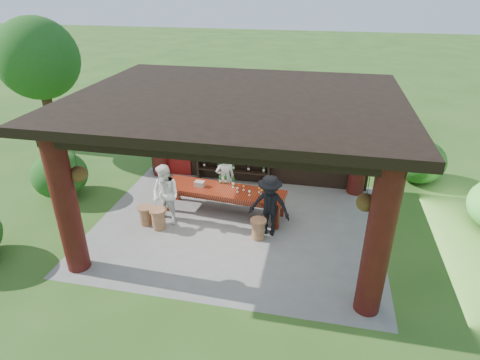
% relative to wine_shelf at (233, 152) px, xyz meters
% --- Properties ---
extents(ground, '(90.00, 90.00, 0.00)m').
position_rel_wine_shelf_xyz_m(ground, '(0.64, -2.45, -1.04)').
color(ground, '#2D5119').
rests_on(ground, ground).
extents(pavilion, '(7.50, 6.00, 3.60)m').
position_rel_wine_shelf_xyz_m(pavilion, '(0.63, -2.02, 1.09)').
color(pavilion, slate).
rests_on(pavilion, ground).
extents(wine_shelf, '(2.34, 0.36, 2.06)m').
position_rel_wine_shelf_xyz_m(wine_shelf, '(0.00, 0.00, 0.00)').
color(wine_shelf, black).
rests_on(wine_shelf, ground).
extents(tasting_table, '(3.43, 1.17, 0.75)m').
position_rel_wine_shelf_xyz_m(tasting_table, '(0.16, -1.91, -0.40)').
color(tasting_table, '#5A110C').
rests_on(tasting_table, ground).
extents(stool_near_left, '(0.43, 0.43, 0.57)m').
position_rel_wine_shelf_xyz_m(stool_near_left, '(-1.33, -3.00, -0.73)').
color(stool_near_left, brown).
rests_on(stool_near_left, ground).
extents(stool_near_right, '(0.41, 0.41, 0.54)m').
position_rel_wine_shelf_xyz_m(stool_near_right, '(1.29, -2.91, -0.75)').
color(stool_near_right, brown).
rests_on(stool_near_right, ground).
extents(stool_far_left, '(0.40, 0.40, 0.52)m').
position_rel_wine_shelf_xyz_m(stool_far_left, '(-1.75, -2.88, -0.76)').
color(stool_far_left, brown).
rests_on(stool_far_left, ground).
extents(host, '(0.64, 0.53, 1.50)m').
position_rel_wine_shelf_xyz_m(host, '(0.04, -1.26, -0.28)').
color(host, beige).
rests_on(host, ground).
extents(guest_woman, '(0.97, 0.87, 1.65)m').
position_rel_wine_shelf_xyz_m(guest_woman, '(-1.21, -2.67, -0.21)').
color(guest_woman, white).
rests_on(guest_woman, ground).
extents(guest_man, '(1.14, 0.76, 1.64)m').
position_rel_wine_shelf_xyz_m(guest_man, '(1.51, -2.65, -0.22)').
color(guest_man, black).
rests_on(guest_man, ground).
extents(table_bottles, '(0.47, 0.19, 0.31)m').
position_rel_wine_shelf_xyz_m(table_bottles, '(0.16, -1.60, -0.13)').
color(table_bottles, '#194C1E').
rests_on(table_bottles, tasting_table).
extents(table_glasses, '(0.89, 0.43, 0.15)m').
position_rel_wine_shelf_xyz_m(table_glasses, '(0.81, -1.92, -0.21)').
color(table_glasses, silver).
rests_on(table_glasses, tasting_table).
extents(napkin_basket, '(0.28, 0.20, 0.14)m').
position_rel_wine_shelf_xyz_m(napkin_basket, '(-0.54, -1.86, -0.22)').
color(napkin_basket, '#BF6672').
rests_on(napkin_basket, tasting_table).
extents(shrubs, '(14.88, 8.07, 1.36)m').
position_rel_wine_shelf_xyz_m(shrubs, '(2.87, -1.66, -0.47)').
color(shrubs, '#194C14').
rests_on(shrubs, ground).
extents(trees, '(20.64, 10.21, 4.80)m').
position_rel_wine_shelf_xyz_m(trees, '(4.32, -1.73, 2.33)').
color(trees, '#3F2819').
rests_on(trees, ground).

